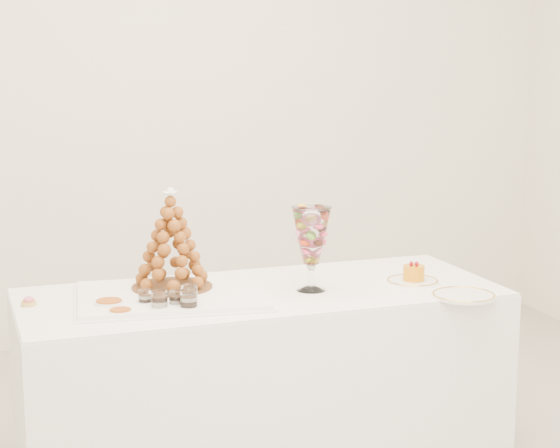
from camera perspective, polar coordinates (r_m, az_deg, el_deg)
name	(u,v)px	position (r m, az deg, el deg)	size (l,w,h in m)	color
buffet_table	(261,378)	(3.58, -1.14, -9.35)	(1.80, 0.76, 0.68)	white
lace_tray	(171,296)	(3.39, -6.67, -4.38)	(0.65, 0.49, 0.02)	white
macaron_vase	(311,237)	(3.45, 1.92, -0.77)	(0.14, 0.14, 0.31)	white
cake_plate	(412,281)	(3.64, 8.08, -3.48)	(0.20, 0.20, 0.01)	white
spare_plate	(464,296)	(3.46, 11.12, -4.31)	(0.23, 0.23, 0.01)	white
pink_tart	(29,302)	(3.39, -15.06, -4.60)	(0.05, 0.05, 0.03)	tan
verrine_a	(145,299)	(3.28, -8.21, -4.54)	(0.05, 0.05, 0.06)	white
verrine_b	(176,300)	(3.24, -6.35, -4.65)	(0.05, 0.05, 0.07)	white
verrine_c	(189,296)	(3.28, -5.55, -4.36)	(0.06, 0.06, 0.08)	white
verrine_d	(159,302)	(3.21, -7.37, -4.74)	(0.06, 0.06, 0.08)	white
verrine_e	(189,301)	(3.20, -5.58, -4.72)	(0.06, 0.06, 0.08)	white
ramekin_back	(109,306)	(3.28, -10.38, -4.91)	(0.10, 0.10, 0.03)	white
ramekin_front	(120,314)	(3.18, -9.70, -5.41)	(0.08, 0.08, 0.02)	white
croquembouche	(171,239)	(3.42, -6.65, -0.94)	(0.31, 0.31, 0.37)	brown
mousse_cake	(414,273)	(3.63, 8.15, -2.95)	(0.08, 0.08, 0.07)	orange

